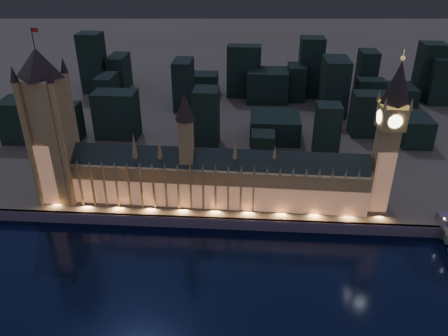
{
  "coord_description": "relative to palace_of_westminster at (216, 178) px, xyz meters",
  "views": [
    {
      "loc": [
        21.95,
        -196.19,
        170.59
      ],
      "look_at": [
        5.0,
        55.0,
        38.0
      ],
      "focal_mm": 35.0,
      "sensor_mm": 36.0,
      "label": 1
    }
  ],
  "objects": [
    {
      "name": "ground_plane",
      "position": [
        1.18,
        -61.75,
        -26.37
      ],
      "size": [
        2000.0,
        2000.0,
        0.0
      ],
      "primitive_type": "plane",
      "color": "black",
      "rests_on": "ground"
    },
    {
      "name": "north_bank",
      "position": [
        1.18,
        458.25,
        -22.37
      ],
      "size": [
        2000.0,
        960.0,
        8.0
      ],
      "primitive_type": "cube",
      "color": "#48422C",
      "rests_on": "ground"
    },
    {
      "name": "embankment_wall",
      "position": [
        1.18,
        -20.75,
        -22.37
      ],
      "size": [
        2000.0,
        2.5,
        8.0
      ],
      "primitive_type": "cube",
      "color": "#4A4655",
      "rests_on": "ground"
    },
    {
      "name": "palace_of_westminster",
      "position": [
        0.0,
        0.0,
        0.0
      ],
      "size": [
        202.0,
        25.47,
        78.0
      ],
      "color": "#A07748",
      "rests_on": "north_bank"
    },
    {
      "name": "victoria_tower",
      "position": [
        -108.82,
        0.17,
        39.19
      ],
      "size": [
        31.68,
        31.68,
        116.2
      ],
      "color": "#A07748",
      "rests_on": "north_bank"
    },
    {
      "name": "elizabeth_tower",
      "position": [
        109.18,
        0.17,
        40.99
      ],
      "size": [
        18.0,
        18.0,
        106.56
      ],
      "color": "#A07748",
      "rests_on": "north_bank"
    },
    {
      "name": "city_backdrop",
      "position": [
        39.61,
        184.63,
        3.84
      ],
      "size": [
        474.45,
        215.63,
        68.25
      ],
      "color": "black",
      "rests_on": "north_bank"
    }
  ]
}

